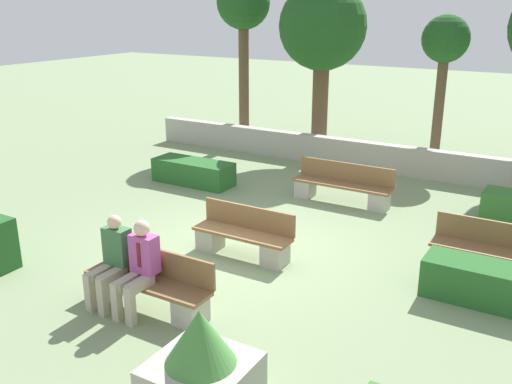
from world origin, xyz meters
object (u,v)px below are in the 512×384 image
object	(u,v)px
tree_leftmost	(243,9)
tree_center_left	(323,29)
bench_right_side	(342,187)
person_seated_woman	(112,257)
person_seated_man	(139,264)
planter_corner_left	(201,369)
bench_left_side	(484,255)
bench_back	(243,238)
tree_center_right	(445,46)
bench_front	(149,287)

from	to	relation	value
tree_leftmost	tree_center_left	world-z (taller)	tree_leftmost
bench_right_side	person_seated_woman	world-z (taller)	person_seated_woman
person_seated_man	person_seated_woman	world-z (taller)	person_seated_man
planter_corner_left	tree_center_left	size ratio (longest dim) A/B	0.26
bench_left_side	bench_back	distance (m)	3.87
bench_back	person_seated_man	bearing A→B (deg)	-84.62
person_seated_woman	tree_leftmost	world-z (taller)	tree_leftmost
person_seated_man	tree_leftmost	distance (m)	10.60
tree_leftmost	tree_center_right	world-z (taller)	tree_leftmost
bench_front	bench_back	size ratio (longest dim) A/B	1.12
bench_left_side	bench_back	xyz separation A→B (m)	(-3.61, -1.38, 0.00)
person_seated_woman	tree_center_right	distance (m)	10.41
person_seated_man	planter_corner_left	distance (m)	2.28
bench_front	bench_left_side	distance (m)	5.19
bench_right_side	tree_center_right	size ratio (longest dim) A/B	0.57
bench_front	bench_left_side	bearing A→B (deg)	42.66
bench_left_side	tree_center_right	world-z (taller)	tree_center_right
person_seated_man	person_seated_woman	distance (m)	0.50
tree_leftmost	person_seated_man	bearing A→B (deg)	-66.26
bench_back	bench_right_side	bearing A→B (deg)	94.71
bench_back	tree_leftmost	world-z (taller)	tree_leftmost
person_seated_woman	planter_corner_left	world-z (taller)	person_seated_woman
bench_right_side	tree_center_left	bearing A→B (deg)	124.46
tree_center_right	person_seated_woman	bearing A→B (deg)	-101.27
bench_right_side	person_seated_woman	distance (m)	5.79
bench_front	tree_center_left	world-z (taller)	tree_center_left
planter_corner_left	tree_center_right	xyz separation A→B (m)	(-0.43, 11.18, 2.52)
bench_left_side	tree_center_left	size ratio (longest dim) A/B	0.35
bench_front	bench_left_side	size ratio (longest dim) A/B	1.20
bench_front	planter_corner_left	world-z (taller)	planter_corner_left
tree_center_right	tree_center_left	bearing A→B (deg)	-164.48
bench_left_side	tree_center_left	world-z (taller)	tree_center_left
bench_front	bench_right_side	world-z (taller)	same
person_seated_man	person_seated_woman	size ratio (longest dim) A/B	1.02
bench_left_side	tree_leftmost	size ratio (longest dim) A/B	0.34
person_seated_woman	tree_center_left	bearing A→B (deg)	96.40
bench_right_side	bench_back	distance (m)	3.41
planter_corner_left	person_seated_man	bearing A→B (deg)	147.35
person_seated_man	planter_corner_left	bearing A→B (deg)	-32.65
person_seated_man	tree_leftmost	bearing A→B (deg)	113.74
bench_front	person_seated_man	size ratio (longest dim) A/B	1.49
bench_right_side	tree_center_right	distance (m)	5.14
bench_left_side	tree_leftmost	bearing A→B (deg)	142.28
bench_left_side	bench_front	bearing A→B (deg)	-139.76
person_seated_woman	tree_center_right	size ratio (longest dim) A/B	0.34
bench_right_side	bench_front	bearing A→B (deg)	-93.46
person_seated_woman	tree_leftmost	size ratio (longest dim) A/B	0.27
bench_back	planter_corner_left	distance (m)	3.89
bench_back	tree_center_left	world-z (taller)	tree_center_left
person_seated_woman	tree_center_left	distance (m)	9.57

